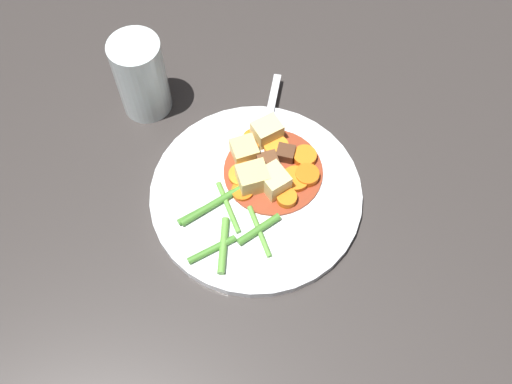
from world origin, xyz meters
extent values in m
plane|color=#383330|center=(0.00, 0.00, 0.00)|extent=(3.00, 3.00, 0.00)
cylinder|color=white|center=(0.00, 0.00, 0.01)|extent=(0.26, 0.26, 0.01)
cylinder|color=#93381E|center=(0.04, 0.00, 0.01)|extent=(0.12, 0.12, 0.00)
cylinder|color=orange|center=(0.06, 0.02, 0.02)|extent=(0.04, 0.04, 0.01)
cylinder|color=orange|center=(0.07, -0.02, 0.02)|extent=(0.04, 0.04, 0.01)
cylinder|color=orange|center=(0.05, -0.04, 0.02)|extent=(0.03, 0.03, 0.01)
cylinder|color=orange|center=(-0.01, 0.01, 0.02)|extent=(0.04, 0.04, 0.01)
cylinder|color=orange|center=(0.04, -0.03, 0.02)|extent=(0.05, 0.05, 0.01)
cylinder|color=orange|center=(0.06, 0.05, 0.02)|extent=(0.03, 0.03, 0.01)
cylinder|color=orange|center=(0.01, 0.03, 0.02)|extent=(0.04, 0.04, 0.01)
cylinder|color=orange|center=(0.01, -0.04, 0.02)|extent=(0.03, 0.03, 0.01)
cube|color=#E5CC7A|center=(0.03, 0.04, 0.03)|extent=(0.04, 0.04, 0.03)
cube|color=#EAD68C|center=(0.07, 0.04, 0.03)|extent=(0.04, 0.04, 0.03)
cube|color=#E5CC7A|center=(0.01, 0.01, 0.03)|extent=(0.05, 0.05, 0.03)
cube|color=#EAD68C|center=(0.02, -0.01, 0.03)|extent=(0.04, 0.04, 0.03)
cube|color=brown|center=(0.04, 0.01, 0.02)|extent=(0.04, 0.04, 0.02)
cube|color=#56331E|center=(0.06, 0.00, 0.02)|extent=(0.03, 0.03, 0.02)
cylinder|color=#4C8E33|center=(-0.04, -0.03, 0.02)|extent=(0.06, 0.03, 0.01)
cylinder|color=#66AD42|center=(-0.04, -0.04, 0.02)|extent=(0.04, 0.06, 0.01)
cylinder|color=#66AD42|center=(-0.04, 0.01, 0.02)|extent=(0.04, 0.06, 0.01)
cylinder|color=#4C8E33|center=(-0.05, 0.03, 0.02)|extent=(0.08, 0.04, 0.01)
cylinder|color=#4C8E33|center=(-0.06, 0.04, 0.02)|extent=(0.06, 0.03, 0.01)
cylinder|color=#66AD42|center=(-0.08, -0.01, 0.02)|extent=(0.06, 0.05, 0.01)
cylinder|color=#4C8E33|center=(-0.09, -0.01, 0.02)|extent=(0.06, 0.03, 0.01)
cube|color=silver|center=(0.11, 0.06, 0.01)|extent=(0.11, 0.06, 0.00)
cube|color=silver|center=(0.05, 0.03, 0.01)|extent=(0.03, 0.03, 0.00)
cylinder|color=silver|center=(0.02, 0.02, 0.01)|extent=(0.04, 0.02, 0.00)
cylinder|color=silver|center=(0.03, 0.02, 0.01)|extent=(0.04, 0.02, 0.00)
cylinder|color=silver|center=(0.03, 0.01, 0.01)|extent=(0.04, 0.02, 0.00)
cylinder|color=silver|center=(0.03, 0.01, 0.01)|extent=(0.04, 0.02, 0.00)
cylinder|color=silver|center=(0.03, 0.20, 0.06)|extent=(0.07, 0.07, 0.12)
camera|label=1|loc=(-0.27, -0.20, 0.64)|focal=40.41mm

